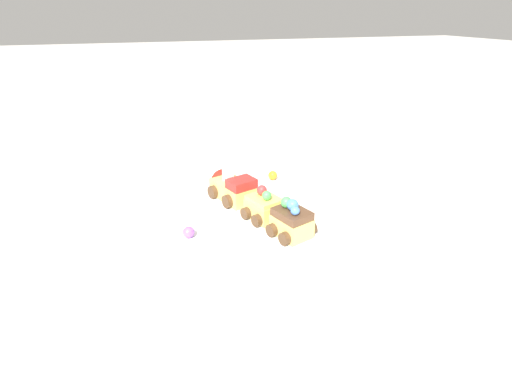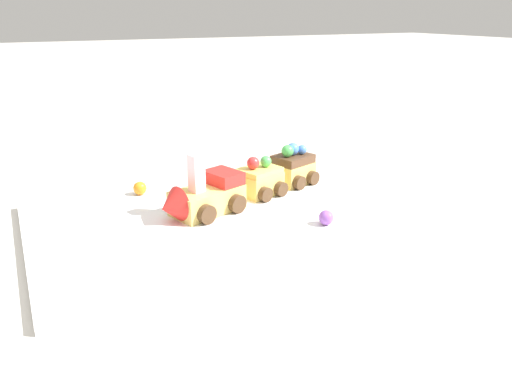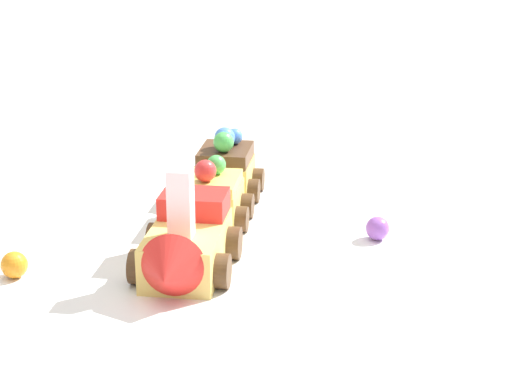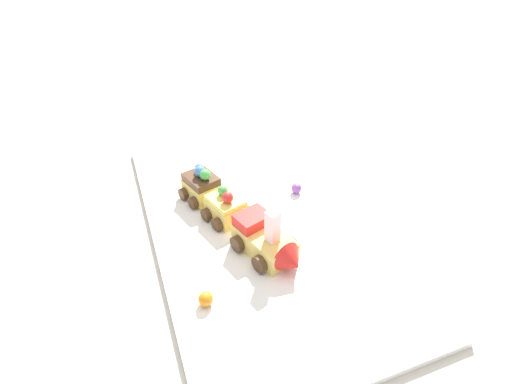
# 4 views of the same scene
# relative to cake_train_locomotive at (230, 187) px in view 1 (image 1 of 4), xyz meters

# --- Properties ---
(ground_plane) EXTENTS (10.00, 10.00, 0.00)m
(ground_plane) POSITION_rel_cake_train_locomotive_xyz_m (-0.09, 0.01, -0.04)
(ground_plane) COLOR beige
(display_board) EXTENTS (0.68, 0.37, 0.01)m
(display_board) POSITION_rel_cake_train_locomotive_xyz_m (-0.09, 0.01, -0.03)
(display_board) COLOR white
(display_board) RESTS_ON ground_plane
(cake_train_locomotive) EXTENTS (0.15, 0.10, 0.09)m
(cake_train_locomotive) POSITION_rel_cake_train_locomotive_xyz_m (0.00, 0.00, 0.00)
(cake_train_locomotive) COLOR #EACC66
(cake_train_locomotive) RESTS_ON display_board
(cake_car_lemon) EXTENTS (0.08, 0.09, 0.07)m
(cake_car_lemon) POSITION_rel_cake_train_locomotive_xyz_m (-0.12, -0.04, -0.00)
(cake_car_lemon) COLOR #EACC66
(cake_car_lemon) RESTS_ON display_board
(cake_car_chocolate) EXTENTS (0.08, 0.09, 0.07)m
(cake_car_chocolate) POSITION_rel_cake_train_locomotive_xyz_m (-0.19, -0.06, 0.00)
(cake_car_chocolate) COLOR #EACC66
(cake_car_chocolate) RESTS_ON display_board
(gumball_orange) EXTENTS (0.02, 0.02, 0.02)m
(gumball_orange) POSITION_rel_cake_train_locomotive_xyz_m (0.06, -0.12, -0.01)
(gumball_orange) COLOR orange
(gumball_orange) RESTS_ON display_board
(gumball_purple) EXTENTS (0.02, 0.02, 0.02)m
(gumball_purple) POSITION_rel_cake_train_locomotive_xyz_m (-0.14, 0.12, -0.01)
(gumball_purple) COLOR #9956C6
(gumball_purple) RESTS_ON display_board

